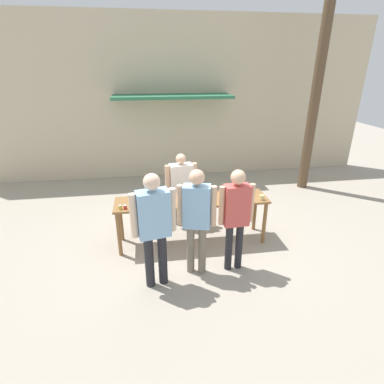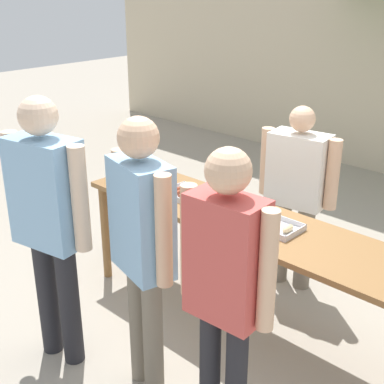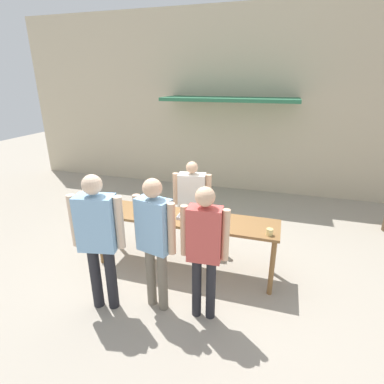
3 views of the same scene
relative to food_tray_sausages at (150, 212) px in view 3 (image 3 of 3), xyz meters
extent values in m
plane|color=#A39989|center=(0.56, 0.00, -0.91)|extent=(24.00, 24.00, 0.00)
cube|color=beige|center=(0.56, 4.00, 1.34)|extent=(12.00, 0.12, 4.50)
cube|color=#2D704C|center=(0.56, 3.45, 1.49)|extent=(3.20, 1.00, 0.08)
cube|color=brown|center=(0.56, 0.00, -0.03)|extent=(2.81, 0.65, 0.04)
cylinder|color=brown|center=(-0.78, -0.26, -0.48)|extent=(0.07, 0.07, 0.85)
cylinder|color=brown|center=(1.90, -0.26, -0.48)|extent=(0.07, 0.07, 0.85)
cylinder|color=brown|center=(-0.78, 0.26, -0.48)|extent=(0.07, 0.07, 0.85)
cylinder|color=brown|center=(1.90, 0.26, -0.48)|extent=(0.07, 0.07, 0.85)
cube|color=silver|center=(0.00, 0.00, -0.01)|extent=(0.44, 0.28, 0.01)
cube|color=silver|center=(0.00, -0.14, 0.01)|extent=(0.44, 0.01, 0.03)
cube|color=silver|center=(0.00, 0.14, 0.01)|extent=(0.44, 0.01, 0.03)
cube|color=silver|center=(-0.22, 0.00, 0.01)|extent=(0.01, 0.28, 0.03)
cube|color=silver|center=(0.22, 0.00, 0.01)|extent=(0.01, 0.28, 0.03)
cylinder|color=brown|center=(-0.17, 0.00, 0.01)|extent=(0.04, 0.14, 0.03)
cylinder|color=brown|center=(-0.12, 0.01, 0.01)|extent=(0.03, 0.14, 0.03)
cylinder|color=brown|center=(-0.07, -0.01, 0.01)|extent=(0.02, 0.14, 0.02)
cylinder|color=brown|center=(-0.02, 0.00, 0.01)|extent=(0.03, 0.11, 0.03)
cylinder|color=brown|center=(0.03, -0.01, 0.01)|extent=(0.04, 0.12, 0.02)
cylinder|color=brown|center=(0.08, 0.00, 0.01)|extent=(0.03, 0.12, 0.03)
cylinder|color=brown|center=(0.13, 0.00, 0.01)|extent=(0.04, 0.14, 0.03)
cylinder|color=brown|center=(0.18, 0.01, 0.01)|extent=(0.04, 0.14, 0.03)
cube|color=silver|center=(0.71, 0.00, -0.01)|extent=(0.47, 0.25, 0.01)
cube|color=silver|center=(0.71, -0.12, 0.01)|extent=(0.47, 0.01, 0.03)
cube|color=silver|center=(0.71, 0.12, 0.01)|extent=(0.47, 0.01, 0.03)
cube|color=silver|center=(0.48, 0.00, 0.01)|extent=(0.01, 0.25, 0.03)
cube|color=silver|center=(0.94, 0.00, 0.01)|extent=(0.01, 0.25, 0.03)
ellipsoid|color=#D6B77F|center=(0.55, 0.01, 0.01)|extent=(0.06, 0.10, 0.04)
ellipsoid|color=#D6B77F|center=(0.65, 0.00, 0.01)|extent=(0.05, 0.11, 0.04)
ellipsoid|color=#D6B77F|center=(0.76, -0.01, 0.02)|extent=(0.05, 0.10, 0.04)
ellipsoid|color=#D6B77F|center=(0.87, 0.00, 0.02)|extent=(0.06, 0.11, 0.05)
cylinder|color=gold|center=(-0.72, -0.22, 0.02)|extent=(0.06, 0.06, 0.07)
cylinder|color=#B2B2B7|center=(-0.72, -0.22, 0.06)|extent=(0.06, 0.06, 0.01)
cylinder|color=#B22319|center=(-0.63, -0.22, 0.02)|extent=(0.06, 0.06, 0.07)
cylinder|color=#B2B2B7|center=(-0.63, -0.22, 0.06)|extent=(0.06, 0.06, 0.01)
cylinder|color=#DBC67A|center=(1.82, -0.20, 0.03)|extent=(0.09, 0.09, 0.09)
cylinder|color=#756B5B|center=(0.35, 0.74, -0.53)|extent=(0.14, 0.14, 0.75)
cylinder|color=#756B5B|center=(0.56, 0.77, -0.53)|extent=(0.14, 0.14, 0.75)
cube|color=silver|center=(0.45, 0.76, 0.13)|extent=(0.50, 0.32, 0.59)
sphere|color=#DBAD89|center=(0.45, 0.76, 0.55)|extent=(0.20, 0.20, 0.20)
cylinder|color=#DBAD89|center=(0.17, 0.71, 0.15)|extent=(0.10, 0.10, 0.56)
cylinder|color=#DBAD89|center=(0.73, 0.80, 0.15)|extent=(0.10, 0.10, 0.56)
cylinder|color=#232328|center=(-0.07, -1.12, -0.47)|extent=(0.14, 0.14, 0.88)
cylinder|color=#232328|center=(-0.27, -1.16, -0.47)|extent=(0.14, 0.14, 0.88)
cube|color=#84B2DB|center=(-0.17, -1.14, 0.32)|extent=(0.50, 0.34, 0.70)
sphere|color=beige|center=(-0.17, -1.14, 0.81)|extent=(0.24, 0.24, 0.24)
cylinder|color=beige|center=(0.11, -1.08, 0.34)|extent=(0.10, 0.10, 0.66)
cylinder|color=beige|center=(-0.44, -1.19, 0.34)|extent=(0.10, 0.10, 0.66)
cylinder|color=#232328|center=(1.21, -0.93, -0.49)|extent=(0.12, 0.12, 0.84)
cylinder|color=#232328|center=(1.03, -0.94, -0.49)|extent=(0.12, 0.12, 0.84)
cube|color=#C64C47|center=(1.12, -0.93, 0.27)|extent=(0.41, 0.24, 0.67)
sphere|color=#DBAD89|center=(1.12, -0.93, 0.73)|extent=(0.23, 0.23, 0.23)
cylinder|color=#DBAD89|center=(1.36, -0.92, 0.28)|extent=(0.09, 0.09, 0.63)
cylinder|color=#DBAD89|center=(0.88, -0.95, 0.28)|extent=(0.09, 0.09, 0.63)
cylinder|color=#756B5B|center=(0.58, -0.96, -0.48)|extent=(0.12, 0.12, 0.86)
cylinder|color=#756B5B|center=(0.40, -0.91, -0.48)|extent=(0.12, 0.12, 0.86)
cube|color=#84B2DB|center=(0.49, -0.93, 0.29)|extent=(0.46, 0.32, 0.68)
sphere|color=#DBAD89|center=(0.49, -0.93, 0.76)|extent=(0.23, 0.23, 0.23)
cylinder|color=#DBAD89|center=(0.74, -0.99, 0.31)|extent=(0.09, 0.09, 0.65)
cylinder|color=#DBAD89|center=(0.24, -0.87, 0.31)|extent=(0.09, 0.09, 0.65)
camera|label=1|loc=(-0.20, -4.96, 2.26)|focal=28.00mm
camera|label=2|loc=(2.60, -2.74, 1.57)|focal=50.00mm
camera|label=3|loc=(1.86, -3.89, 1.93)|focal=28.00mm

